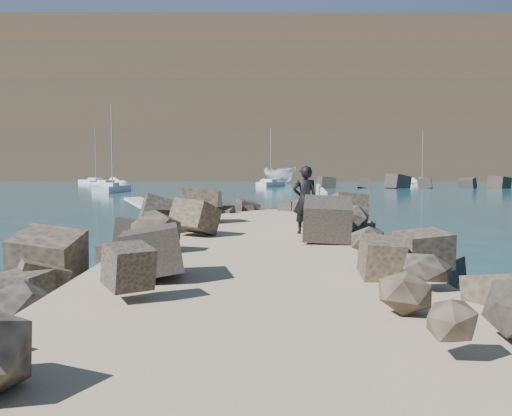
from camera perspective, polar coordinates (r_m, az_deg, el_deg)
The scene contains 14 objects.
ground at distance 14.18m, azimuth -0.01°, elevation -5.77°, with size 800.00×800.00×0.00m, color #0F384C.
jetty at distance 12.16m, azimuth 0.01°, elevation -5.98°, with size 6.00×26.00×0.60m, color #8C7759.
riprap_left at distance 12.94m, azimuth -12.99°, elevation -4.58°, with size 2.60×22.00×1.00m, color black.
riprap_right at distance 12.95m, azimuth 12.98°, elevation -4.57°, with size 2.60×22.00×1.00m, color black.
headland at distance 174.79m, azimuth 3.16°, elevation 8.45°, with size 360.00×140.00×32.00m, color #2D4919.
surfboard_resting at distance 18.19m, azimuth -10.48°, elevation -0.37°, with size 0.62×2.46×0.08m, color beige.
boat_imported at distance 90.57m, azimuth 2.41°, elevation 3.31°, with size 2.57×6.83×2.64m, color silver.
surfer_with_board at distance 15.75m, azimuth 5.16°, elevation 0.83°, with size 0.86×2.32×1.87m.
sailboat_e at distance 89.72m, azimuth -15.71°, elevation 2.54°, with size 6.58×6.02×8.80m.
sailboat_b at distance 75.02m, azimuth 1.49°, elevation 2.43°, with size 3.97×6.51×7.90m.
sailboat_d at distance 88.67m, azimuth 16.29°, elevation 2.51°, with size 2.22×6.75×8.03m.
sailboat_f at distance 115.97m, azimuth 19.01°, elevation 2.77°, with size 3.37×5.25×6.56m.
sailboat_a at distance 59.37m, azimuth -14.16°, elevation 1.89°, with size 2.15×7.57×8.97m.
headland_buildings at distance 169.97m, azimuth 5.72°, elevation 14.68°, with size 137.50×30.50×5.00m.
Camera 1 is at (-0.04, -13.97, 2.41)m, focal length 40.00 mm.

